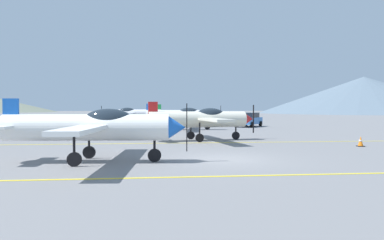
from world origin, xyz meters
TOP-DOWN VIEW (x-y plane):
  - ground_plane at (0.00, 0.00)m, footprint 400.00×400.00m
  - apron_line_near at (0.00, -3.85)m, footprint 80.00×0.16m
  - apron_line_far at (0.00, 7.15)m, footprint 80.00×0.16m
  - airplane_near at (-5.43, -0.31)m, footprint 7.56×8.70m
  - airplane_mid at (0.21, 8.84)m, footprint 7.60×8.70m
  - airplane_far at (-0.17, 20.65)m, footprint 7.59×8.71m
  - airplane_back at (-5.77, 30.23)m, footprint 7.57×8.70m
  - car_sedan at (7.79, 25.14)m, footprint 3.97×4.54m
  - traffic_cone_front at (8.75, 4.16)m, footprint 0.36×0.36m
  - hill_centerleft at (74.83, 112.72)m, footprint 77.71×77.71m

SIDE VIEW (x-z plane):
  - ground_plane at x=0.00m, z-range 0.00..0.00m
  - apron_line_near at x=0.00m, z-range 0.00..0.01m
  - apron_line_far at x=0.00m, z-range 0.00..0.01m
  - traffic_cone_front at x=8.75m, z-range -0.01..0.58m
  - car_sedan at x=7.79m, z-range 0.03..1.65m
  - airplane_near at x=-5.43m, z-range 0.16..2.77m
  - airplane_mid at x=0.21m, z-range 0.16..2.77m
  - airplane_far at x=-0.17m, z-range 0.16..2.77m
  - airplane_back at x=-5.77m, z-range 0.16..2.77m
  - hill_centerleft at x=74.83m, z-range 0.00..13.60m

